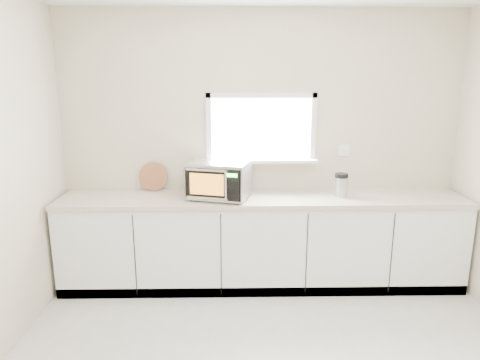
{
  "coord_description": "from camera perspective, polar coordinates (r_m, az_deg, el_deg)",
  "views": [
    {
      "loc": [
        -0.29,
        -2.31,
        2.05
      ],
      "look_at": [
        -0.22,
        1.55,
        1.12
      ],
      "focal_mm": 32.0,
      "sensor_mm": 36.0,
      "label": 1
    }
  ],
  "objects": [
    {
      "name": "back_wall",
      "position": [
        4.37,
        2.8,
        4.5
      ],
      "size": [
        4.0,
        0.17,
        2.7
      ],
      "color": "beige",
      "rests_on": "ground"
    },
    {
      "name": "cabinets",
      "position": [
        4.32,
        2.91,
        -8.3
      ],
      "size": [
        3.92,
        0.6,
        0.88
      ],
      "primitive_type": "cube",
      "color": "white",
      "rests_on": "ground"
    },
    {
      "name": "countertop",
      "position": [
        4.17,
        3.0,
        -2.47
      ],
      "size": [
        3.92,
        0.64,
        0.04
      ],
      "primitive_type": "cube",
      "color": "beige",
      "rests_on": "cabinets"
    },
    {
      "name": "microwave",
      "position": [
        4.07,
        -2.77,
        0.13
      ],
      "size": [
        0.64,
        0.56,
        0.35
      ],
      "rotation": [
        0.0,
        0.0,
        -0.27
      ],
      "color": "black",
      "rests_on": "countertop"
    },
    {
      "name": "knife_block",
      "position": [
        4.24,
        -6.69,
        -0.04
      ],
      "size": [
        0.14,
        0.24,
        0.33
      ],
      "rotation": [
        0.0,
        0.0,
        0.18
      ],
      "color": "#4C301B",
      "rests_on": "countertop"
    },
    {
      "name": "cutting_board",
      "position": [
        4.43,
        -11.48,
        0.44
      ],
      "size": [
        0.29,
        0.07,
        0.29
      ],
      "primitive_type": "cylinder",
      "rotation": [
        1.4,
        0.0,
        0.0
      ],
      "color": "#97593A",
      "rests_on": "countertop"
    },
    {
      "name": "coffee_grinder",
      "position": [
        4.26,
        13.32,
        -0.6
      ],
      "size": [
        0.17,
        0.17,
        0.23
      ],
      "rotation": [
        0.0,
        0.0,
        0.35
      ],
      "color": "#B4B6BC",
      "rests_on": "countertop"
    }
  ]
}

